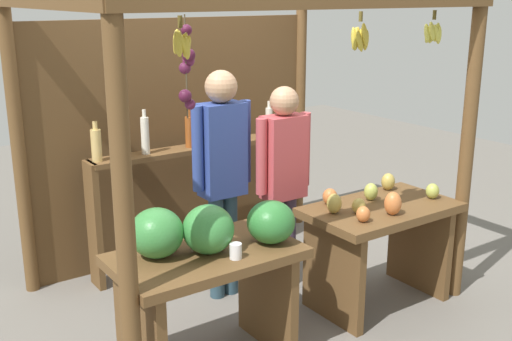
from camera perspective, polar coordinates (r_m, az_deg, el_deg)
ground_plane at (r=4.90m, az=-1.30°, el=-10.91°), size 12.00×12.00×0.00m
market_stall at (r=4.79m, az=-4.11°, el=5.27°), size 2.73×2.01×2.24m
fruit_counter_left at (r=3.71m, az=-4.39°, el=-8.22°), size 1.12×0.64×1.04m
fruit_counter_right at (r=4.59m, az=11.12°, el=-5.52°), size 1.10×0.64×0.92m
bottle_shelf_unit at (r=5.17m, az=-6.04°, el=-0.35°), size 1.75×0.22×1.35m
vendor_man at (r=4.49m, az=-3.09°, el=0.60°), size 0.48×0.23×1.70m
vendor_woman at (r=4.63m, az=2.51°, el=-0.06°), size 0.48×0.21×1.57m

